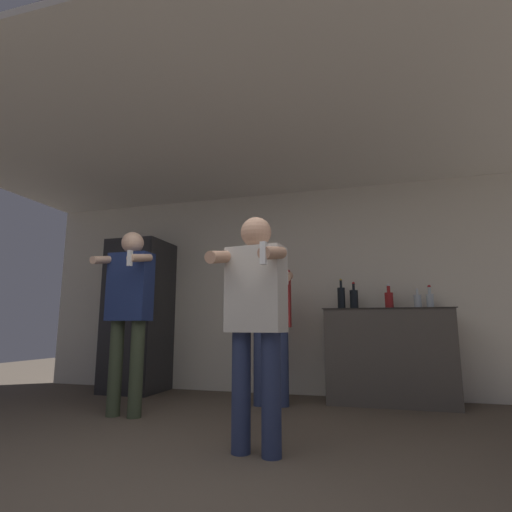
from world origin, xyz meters
The scene contains 13 objects.
ground_plane centered at (0.00, 0.00, 0.00)m, with size 14.00×14.00×0.00m, color #4C4238.
wall_back centered at (0.00, 3.20, 1.27)m, with size 7.00×0.06×2.55m.
ceiling_slab centered at (0.00, 1.58, 2.57)m, with size 7.00×3.69×0.05m.
refrigerator centered at (-1.94, 2.82, 0.96)m, with size 0.69×0.73×1.92m.
counter centered at (1.13, 2.88, 0.50)m, with size 1.34×0.61×1.01m.
bottle_dark_rum centered at (1.48, 2.95, 1.09)m, with size 0.08×0.08×0.23m.
bottle_red_label centered at (1.18, 2.95, 1.11)m, with size 0.09×0.09×0.29m.
bottle_green_wine centered at (0.79, 2.95, 1.12)m, with size 0.09×0.09×0.32m.
bottle_brown_liquor centered at (0.65, 2.95, 1.14)m, with size 0.09×0.09×0.36m.
bottle_short_whiskey centered at (1.60, 2.95, 1.10)m, with size 0.08×0.08×0.26m.
person_woman_foreground centered at (0.22, 0.83, 0.92)m, with size 0.50×0.48×1.58m.
person_man_side centered at (-1.25, 1.55, 1.02)m, with size 0.46×0.45×1.73m.
person_spectator_back centered at (-0.07, 2.41, 0.93)m, with size 0.54×0.50×1.61m.
Camera 1 is at (0.97, -1.79, 0.82)m, focal length 28.00 mm.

